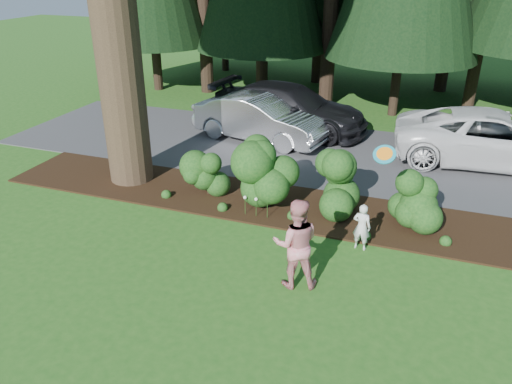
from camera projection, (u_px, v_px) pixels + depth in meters
The scene contains 11 objects.
ground at pixel (231, 270), 10.66m from camera, with size 80.00×80.00×0.00m, color #215518.
mulch_bed at pixel (277, 204), 13.41m from camera, with size 16.00×2.50×0.05m, color black.
driveway at pixel (315, 152), 17.03m from camera, with size 22.00×6.00×0.03m, color #38383A.
shrub_row at pixel (305, 183), 12.74m from camera, with size 6.53×1.60×1.61m.
lily_cluster at pixel (256, 200), 12.58m from camera, with size 0.69×0.09×0.57m.
car_silver_wagon at pixel (260, 118), 17.75m from camera, with size 1.71×4.89×1.61m, color silver.
car_white_suv at pixel (495, 138), 15.68m from camera, with size 2.81×6.10×1.69m, color silver.
car_dark_suv at pixel (289, 108), 18.73m from camera, with size 2.42×5.94×1.72m, color black.
child at pixel (362, 227), 11.20m from camera, with size 0.41×0.27×1.13m, color silver.
adult at pixel (296, 244), 9.79m from camera, with size 0.93×0.72×1.91m, color red.
frisbee at pixel (384, 154), 10.19m from camera, with size 0.49×0.39×0.33m.
Camera 1 is at (3.52, -8.21, 6.07)m, focal length 35.00 mm.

